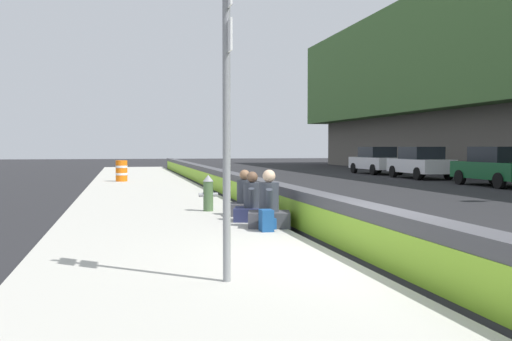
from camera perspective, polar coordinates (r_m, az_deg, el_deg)
name	(u,v)px	position (r m, az deg, el deg)	size (l,w,h in m)	color
ground_plane	(377,267)	(8.74, 11.42, -8.95)	(160.00, 160.00, 0.00)	#232326
sidewalk_strip	(190,270)	(8.04, -6.33, -9.39)	(80.00, 4.40, 0.14)	#B5B2A8
jersey_barrier	(377,237)	(8.67, 11.42, -6.20)	(76.00, 0.45, 0.85)	#47474C
route_sign_post	(227,101)	(6.89, -2.78, 6.58)	(0.44, 0.09, 3.60)	gray
fire_hydrant	(208,193)	(14.57, -4.56, -2.10)	(0.26, 0.46, 0.88)	#47663D
seated_person_foreground	(269,209)	(11.65, 1.24, -3.68)	(0.84, 0.93, 1.12)	#424247
seated_person_middle	(252,205)	(12.59, -0.36, -3.34)	(0.81, 0.89, 1.04)	#23284C
seated_person_rear	(245,201)	(13.61, -1.08, -2.92)	(0.68, 0.78, 1.04)	#424247
backpack	(267,221)	(11.08, 1.04, -4.79)	(0.32, 0.28, 0.40)	navy
construction_barrel	(122,171)	(27.78, -12.65, -0.03)	(0.54, 0.54, 0.95)	orange
parked_car_fourth	(497,166)	(27.74, 21.93, 0.37)	(4.50, 1.95, 1.71)	#145128
parked_car_midline	(420,163)	(33.28, 15.34, 0.73)	(4.51, 1.98, 1.71)	silver
parked_car_far	(376,160)	(38.37, 11.36, 0.96)	(4.56, 2.07, 1.71)	silver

